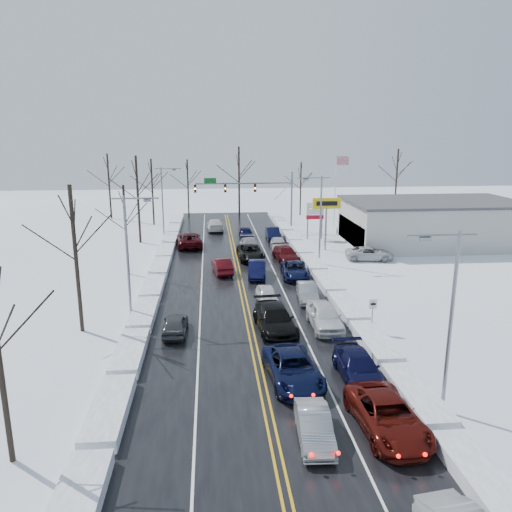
{
  "coord_description": "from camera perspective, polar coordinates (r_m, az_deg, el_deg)",
  "views": [
    {
      "loc": [
        -2.59,
        -38.88,
        13.32
      ],
      "look_at": [
        1.39,
        3.96,
        2.5
      ],
      "focal_mm": 35.0,
      "sensor_mm": 36.0,
      "label": 1
    }
  ],
  "objects": [
    {
      "name": "used_vehicles_sign",
      "position": [
        63.07,
        6.76,
        4.89
      ],
      "size": [
        2.2,
        0.22,
        4.65
      ],
      "color": "slate",
      "rests_on": "ground"
    },
    {
      "name": "tree_left_d",
      "position": [
        61.78,
        -13.43,
        8.18
      ],
      "size": [
        4.2,
        4.2,
        10.5
      ],
      "color": "#2D231C",
      "rests_on": "ground"
    },
    {
      "name": "tires_plus_sign",
      "position": [
        57.03,
        8.06,
        5.58
      ],
      "size": [
        3.2,
        0.34,
        6.0
      ],
      "color": "slate",
      "rests_on": "ground"
    },
    {
      "name": "queued_car_3",
      "position": [
        34.58,
        2.14,
        -8.55
      ],
      "size": [
        2.82,
        6.05,
        1.71
      ],
      "primitive_type": "imported",
      "rotation": [
        0.0,
        0.0,
        0.07
      ],
      "color": "black",
      "rests_on": "ground"
    },
    {
      "name": "queued_car_4",
      "position": [
        39.82,
        1.28,
        -5.43
      ],
      "size": [
        1.7,
        3.97,
        1.34
      ],
      "primitive_type": "imported",
      "rotation": [
        0.0,
        0.0,
        0.03
      ],
      "color": "white",
      "rests_on": "ground"
    },
    {
      "name": "ground",
      "position": [
        41.18,
        -1.42,
        -4.76
      ],
      "size": [
        160.0,
        160.0,
        0.0
      ],
      "primitive_type": "plane",
      "color": "white",
      "rests_on": "ground"
    },
    {
      "name": "tree_left_e",
      "position": [
        73.65,
        -11.82,
        8.61
      ],
      "size": [
        3.8,
        3.8,
        9.5
      ],
      "color": "#2D231C",
      "rests_on": "ground"
    },
    {
      "name": "queued_car_16",
      "position": [
        57.24,
        2.58,
        0.64
      ],
      "size": [
        2.08,
        4.49,
        1.49
      ],
      "primitive_type": "imported",
      "rotation": [
        0.0,
        0.0,
        -0.07
      ],
      "color": "silver",
      "rests_on": "ground"
    },
    {
      "name": "snow_bank_right",
      "position": [
        44.19,
        8.29,
        -3.58
      ],
      "size": [
        1.71,
        72.0,
        0.66
      ],
      "primitive_type": "cube",
      "color": "white",
      "rests_on": "ground"
    },
    {
      "name": "road_surface",
      "position": [
        43.07,
        -1.61,
        -3.9
      ],
      "size": [
        14.0,
        84.0,
        0.01
      ],
      "primitive_type": "cube",
      "color": "black",
      "rests_on": "ground"
    },
    {
      "name": "speed_limit_sign",
      "position": [
        34.74,
        13.19,
        -5.94
      ],
      "size": [
        0.55,
        0.09,
        2.35
      ],
      "color": "slate",
      "rests_on": "ground"
    },
    {
      "name": "snow_bank_left",
      "position": [
        43.29,
        -11.72,
        -4.11
      ],
      "size": [
        1.71,
        72.0,
        0.66
      ],
      "primitive_type": "cube",
      "color": "white",
      "rests_on": "ground"
    },
    {
      "name": "traffic_signal_mast",
      "position": [
        67.6,
        -0.15,
        7.45
      ],
      "size": [
        13.28,
        0.39,
        8.0
      ],
      "color": "slate",
      "rests_on": "ground"
    },
    {
      "name": "queued_car_12",
      "position": [
        35.42,
        7.82,
        -8.11
      ],
      "size": [
        2.04,
        5.03,
        1.71
      ],
      "primitive_type": "imported",
      "rotation": [
        0.0,
        0.0,
        -0.0
      ],
      "color": "white",
      "rests_on": "ground"
    },
    {
      "name": "queued_car_11",
      "position": [
        28.89,
        11.54,
        -13.65
      ],
      "size": [
        2.08,
        5.11,
        1.48
      ],
      "primitive_type": "imported",
      "rotation": [
        0.0,
        0.0,
        0.0
      ],
      "color": "black",
      "rests_on": "ground"
    },
    {
      "name": "queued_car_5",
      "position": [
        46.9,
        0.12,
        -2.38
      ],
      "size": [
        2.02,
        4.68,
        1.5
      ],
      "primitive_type": "imported",
      "rotation": [
        0.0,
        0.0,
        -0.1
      ],
      "color": "black",
      "rests_on": "ground"
    },
    {
      "name": "streetlight_sw",
      "position": [
        36.24,
        -14.24,
        0.91
      ],
      "size": [
        3.2,
        0.25,
        9.0
      ],
      "color": "slate",
      "rests_on": "ground"
    },
    {
      "name": "tree_far_a",
      "position": [
        80.62,
        -16.52,
        9.04
      ],
      "size": [
        4.0,
        4.0,
        10.0
      ],
      "color": "#2D231C",
      "rests_on": "ground"
    },
    {
      "name": "streetlight_se",
      "position": [
        24.87,
        21.09,
        -5.66
      ],
      "size": [
        3.2,
        0.25,
        9.0
      ],
      "color": "slate",
      "rests_on": "ground"
    },
    {
      "name": "tree_left_b",
      "position": [
        34.65,
        -20.14,
        2.71
      ],
      "size": [
        4.0,
        4.0,
        10.0
      ],
      "color": "#2D231C",
      "rests_on": "ground"
    },
    {
      "name": "queued_car_13",
      "position": [
        40.71,
        5.87,
        -5.06
      ],
      "size": [
        1.86,
        4.36,
        1.4
      ],
      "primitive_type": "imported",
      "rotation": [
        0.0,
        0.0,
        -0.09
      ],
      "color": "gray",
      "rests_on": "ground"
    },
    {
      "name": "parked_car_0",
      "position": [
        54.29,
        12.81,
        -0.45
      ],
      "size": [
        5.35,
        3.02,
        1.41
      ],
      "primitive_type": "imported",
      "rotation": [
        0.0,
        0.0,
        1.43
      ],
      "color": "silver",
      "rests_on": "ground"
    },
    {
      "name": "parked_car_1",
      "position": [
        61.07,
        13.56,
        1.12
      ],
      "size": [
        2.47,
        5.45,
        1.55
      ],
      "primitive_type": "imported",
      "rotation": [
        0.0,
        0.0,
        0.06
      ],
      "color": "#3E4143",
      "rests_on": "ground"
    },
    {
      "name": "tree_far_b",
      "position": [
        80.26,
        -7.82,
        8.96
      ],
      "size": [
        3.6,
        3.6,
        9.0
      ],
      "color": "#2D231C",
      "rests_on": "ground"
    },
    {
      "name": "parked_car_2",
      "position": [
        65.84,
        10.32,
        2.21
      ],
      "size": [
        1.91,
        4.6,
        1.56
      ],
      "primitive_type": "imported",
      "rotation": [
        0.0,
        0.0,
        3.16
      ],
      "color": "#424548",
      "rests_on": "ground"
    },
    {
      "name": "queued_car_6",
      "position": [
        53.16,
        -0.63,
        -0.4
      ],
      "size": [
        2.87,
        5.66,
        1.53
      ],
      "primitive_type": "imported",
      "rotation": [
        0.0,
        0.0,
        0.06
      ],
      "color": "black",
      "rests_on": "ground"
    },
    {
      "name": "tree_far_e",
      "position": [
        85.75,
        15.83,
        9.59
      ],
      "size": [
        4.2,
        4.2,
        10.5
      ],
      "color": "#2D231C",
      "rests_on": "ground"
    },
    {
      "name": "dealership_building",
      "position": [
        63.68,
        19.48,
        3.66
      ],
      "size": [
        20.4,
        12.4,
        5.3
      ],
      "color": "#B4B5B0",
      "rests_on": "ground"
    },
    {
      "name": "tree_left_c",
      "position": [
        48.12,
        -14.76,
        4.82
      ],
      "size": [
        3.4,
        3.4,
        8.5
      ],
      "color": "#2D231C",
      "rests_on": "ground"
    },
    {
      "name": "streetlight_ne",
      "position": [
        50.72,
        7.18,
        4.92
      ],
      "size": [
        3.2,
        0.25,
        9.0
      ],
      "color": "slate",
      "rests_on": "ground"
    },
    {
      "name": "queued_car_7",
      "position": [
        56.65,
        -0.7,
        0.51
      ],
      "size": [
        2.26,
        5.19,
        1.49
      ],
      "primitive_type": "imported",
      "rotation": [
        0.0,
        0.0,
        0.03
      ],
      "color": "#929499",
      "rests_on": "ground"
    },
    {
      "name": "oncoming_car_1",
      "position": [
        59.64,
        -7.6,
        1.08
      ],
      "size": [
        3.33,
        6.27,
        1.68
      ],
      "primitive_type": "imported",
      "rotation": [
        0.0,
        0.0,
        3.23
      ],
      "color": "#43080E",
      "rests_on": "ground"
    },
    {
      "name": "queued_car_8",
      "position": [
        63.7,
        -1.13,
        2.04
      ],
      "size": [
        1.79,
        4.16,
        1.4
      ],
      "primitive_type": "imported",
      "rotation": [
        0.0,
        0.0,
        0.03
      ],
      "color": "black",
      "rests_on": "ground"
    },
    {
      "name": "queued_car_17",
      "position": [
        63.08,
        1.93,
        1.92
      ],
      "size": [
        1.63,
        4.56,
        1.5
      ],
      "primitive_type": "imported",
      "rotation": [
        0.0,
        0.0,
        -0.01
      ],
      "color": "black",
      "rests_on": "ground"
    },
    {
      "name": "queued_car_2",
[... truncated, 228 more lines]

